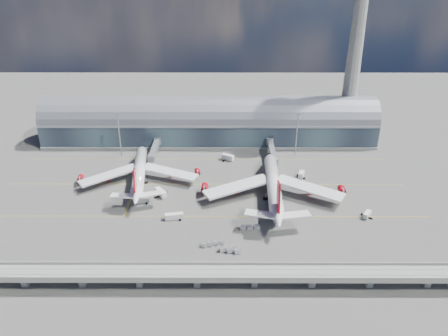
{
  "coord_description": "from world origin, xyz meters",
  "views": [
    {
      "loc": [
        9.68,
        -173.61,
        104.27
      ],
      "look_at": [
        9.19,
        10.0,
        14.0
      ],
      "focal_mm": 35.0,
      "sensor_mm": 36.0,
      "label": 1
    }
  ],
  "objects_px": {
    "floodlight_mast_right": "(297,133)",
    "service_truck_3": "(367,215)",
    "service_truck_4": "(301,175)",
    "floodlight_mast_left": "(119,133)",
    "cargo_train_2": "(250,228)",
    "airliner_left": "(139,173)",
    "cargo_train_1": "(213,244)",
    "cargo_train_0": "(230,250)",
    "service_truck_2": "(174,216)",
    "service_truck_1": "(143,200)",
    "control_tower": "(355,55)",
    "service_truck_0": "(161,193)",
    "service_truck_5": "(228,157)",
    "airliner_right": "(273,186)"
  },
  "relations": [
    {
      "from": "floodlight_mast_right",
      "to": "service_truck_3",
      "type": "height_order",
      "value": "floodlight_mast_right"
    },
    {
      "from": "service_truck_5",
      "to": "service_truck_2",
      "type": "bearing_deg",
      "value": -172.1
    },
    {
      "from": "floodlight_mast_left",
      "to": "service_truck_1",
      "type": "xyz_separation_m",
      "value": [
        21.47,
        -53.43,
        -12.07
      ]
    },
    {
      "from": "service_truck_2",
      "to": "cargo_train_2",
      "type": "xyz_separation_m",
      "value": [
        32.76,
        -7.99,
        -0.49
      ]
    },
    {
      "from": "airliner_left",
      "to": "service_truck_4",
      "type": "relative_size",
      "value": 11.08
    },
    {
      "from": "service_truck_3",
      "to": "service_truck_0",
      "type": "bearing_deg",
      "value": -155.05
    },
    {
      "from": "floodlight_mast_right",
      "to": "airliner_left",
      "type": "bearing_deg",
      "value": -158.28
    },
    {
      "from": "floodlight_mast_left",
      "to": "cargo_train_2",
      "type": "distance_m",
      "value": 103.87
    },
    {
      "from": "service_truck_2",
      "to": "service_truck_3",
      "type": "distance_m",
      "value": 84.69
    },
    {
      "from": "floodlight_mast_right",
      "to": "service_truck_4",
      "type": "xyz_separation_m",
      "value": [
        -0.81,
        -27.48,
        -12.07
      ]
    },
    {
      "from": "service_truck_4",
      "to": "cargo_train_1",
      "type": "xyz_separation_m",
      "value": [
        -44.37,
        -59.02,
        -0.73
      ]
    },
    {
      "from": "floodlight_mast_left",
      "to": "service_truck_3",
      "type": "distance_m",
      "value": 139.14
    },
    {
      "from": "airliner_left",
      "to": "cargo_train_1",
      "type": "xyz_separation_m",
      "value": [
        38.27,
        -53.26,
        -4.81
      ]
    },
    {
      "from": "floodlight_mast_left",
      "to": "service_truck_5",
      "type": "xyz_separation_m",
      "value": [
        61.22,
        -6.46,
        -11.97
      ]
    },
    {
      "from": "floodlight_mast_right",
      "to": "service_truck_4",
      "type": "distance_m",
      "value": 30.03
    },
    {
      "from": "service_truck_0",
      "to": "cargo_train_2",
      "type": "relative_size",
      "value": 0.89
    },
    {
      "from": "cargo_train_2",
      "to": "floodlight_mast_left",
      "type": "bearing_deg",
      "value": 45.01
    },
    {
      "from": "airliner_right",
      "to": "service_truck_4",
      "type": "bearing_deg",
      "value": 53.09
    },
    {
      "from": "service_truck_0",
      "to": "airliner_left",
      "type": "bearing_deg",
      "value": 95.38
    },
    {
      "from": "floodlight_mast_right",
      "to": "service_truck_3",
      "type": "bearing_deg",
      "value": -71.31
    },
    {
      "from": "cargo_train_2",
      "to": "cargo_train_0",
      "type": "bearing_deg",
      "value": 152.9
    },
    {
      "from": "floodlight_mast_left",
      "to": "service_truck_4",
      "type": "relative_size",
      "value": 4.4
    },
    {
      "from": "control_tower",
      "to": "cargo_train_2",
      "type": "bearing_deg",
      "value": -122.04
    },
    {
      "from": "airliner_left",
      "to": "airliner_right",
      "type": "bearing_deg",
      "value": -19.69
    },
    {
      "from": "floodlight_mast_right",
      "to": "service_truck_2",
      "type": "height_order",
      "value": "floodlight_mast_right"
    },
    {
      "from": "service_truck_1",
      "to": "cargo_train_0",
      "type": "relative_size",
      "value": 0.65
    },
    {
      "from": "floodlight_mast_right",
      "to": "service_truck_3",
      "type": "distance_m",
      "value": 70.21
    },
    {
      "from": "service_truck_2",
      "to": "service_truck_3",
      "type": "relative_size",
      "value": 1.49
    },
    {
      "from": "cargo_train_0",
      "to": "cargo_train_1",
      "type": "relative_size",
      "value": 0.92
    },
    {
      "from": "service_truck_0",
      "to": "cargo_train_0",
      "type": "height_order",
      "value": "service_truck_0"
    },
    {
      "from": "service_truck_0",
      "to": "cargo_train_1",
      "type": "distance_m",
      "value": 47.42
    },
    {
      "from": "floodlight_mast_left",
      "to": "airliner_right",
      "type": "height_order",
      "value": "floodlight_mast_left"
    },
    {
      "from": "control_tower",
      "to": "floodlight_mast_left",
      "type": "height_order",
      "value": "control_tower"
    },
    {
      "from": "cargo_train_1",
      "to": "cargo_train_0",
      "type": "bearing_deg",
      "value": -108.02
    },
    {
      "from": "airliner_left",
      "to": "cargo_train_1",
      "type": "height_order",
      "value": "airliner_left"
    },
    {
      "from": "cargo_train_0",
      "to": "floodlight_mast_right",
      "type": "bearing_deg",
      "value": -35.37
    },
    {
      "from": "control_tower",
      "to": "floodlight_mast_right",
      "type": "distance_m",
      "value": 58.76
    },
    {
      "from": "airliner_left",
      "to": "service_truck_5",
      "type": "height_order",
      "value": "airliner_left"
    },
    {
      "from": "airliner_left",
      "to": "floodlight_mast_left",
      "type": "bearing_deg",
      "value": 109.46
    },
    {
      "from": "airliner_left",
      "to": "service_truck_3",
      "type": "relative_size",
      "value": 11.74
    },
    {
      "from": "floodlight_mast_left",
      "to": "cargo_train_0",
      "type": "bearing_deg",
      "value": -55.9
    },
    {
      "from": "service_truck_3",
      "to": "airliner_left",
      "type": "bearing_deg",
      "value": -160.7
    },
    {
      "from": "airliner_left",
      "to": "service_truck_5",
      "type": "distance_m",
      "value": 52.24
    },
    {
      "from": "cargo_train_1",
      "to": "service_truck_1",
      "type": "bearing_deg",
      "value": 60.58
    },
    {
      "from": "service_truck_2",
      "to": "airliner_left",
      "type": "bearing_deg",
      "value": 21.84
    },
    {
      "from": "service_truck_3",
      "to": "cargo_train_0",
      "type": "distance_m",
      "value": 65.71
    },
    {
      "from": "floodlight_mast_left",
      "to": "service_truck_2",
      "type": "xyz_separation_m",
      "value": [
        37.49,
        -67.48,
        -12.13
      ]
    },
    {
      "from": "cargo_train_2",
      "to": "airliner_left",
      "type": "bearing_deg",
      "value": 53.88
    },
    {
      "from": "service_truck_3",
      "to": "service_truck_4",
      "type": "xyz_separation_m",
      "value": [
        -22.97,
        37.99,
        0.24
      ]
    },
    {
      "from": "service_truck_2",
      "to": "cargo_train_1",
      "type": "xyz_separation_m",
      "value": [
        17.33,
        -19.03,
        -0.67
      ]
    }
  ]
}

